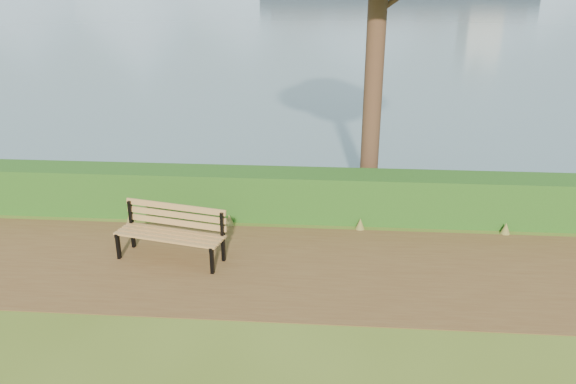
{
  "coord_description": "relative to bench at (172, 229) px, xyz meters",
  "views": [
    {
      "loc": [
        0.94,
        -8.48,
        4.83
      ],
      "look_at": [
        0.19,
        1.2,
        1.1
      ],
      "focal_mm": 35.0,
      "sensor_mm": 36.0,
      "label": 1
    }
  ],
  "objects": [
    {
      "name": "ground",
      "position": [
        1.86,
        -0.54,
        -0.57
      ],
      "size": [
        140.0,
        140.0,
        0.0
      ],
      "primitive_type": "plane",
      "color": "#455819",
      "rests_on": "ground"
    },
    {
      "name": "path",
      "position": [
        1.86,
        -0.24,
        -0.57
      ],
      "size": [
        40.0,
        3.4,
        0.01
      ],
      "primitive_type": "cube",
      "color": "brown",
      "rests_on": "ground"
    },
    {
      "name": "hedge",
      "position": [
        1.86,
        2.06,
        -0.07
      ],
      "size": [
        32.0,
        0.85,
        1.0
      ],
      "primitive_type": "cube",
      "color": "#1E4513",
      "rests_on": "ground"
    },
    {
      "name": "bench",
      "position": [
        0.0,
        0.0,
        0.0
      ],
      "size": [
        2.07,
        1.01,
        1.0
      ],
      "rotation": [
        0.0,
        0.0,
        -0.23
      ],
      "color": "black",
      "rests_on": "ground"
    }
  ]
}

